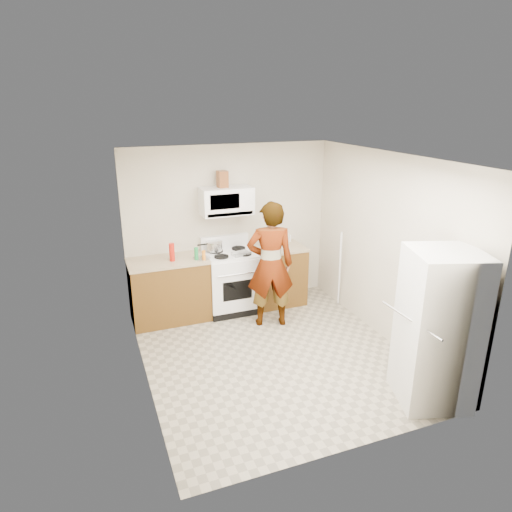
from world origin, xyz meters
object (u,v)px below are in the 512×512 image
fridge (438,329)px  gas_range (231,280)px  kettle (284,239)px  saucepan (214,246)px  microwave (226,201)px  person (270,265)px

fridge → gas_range: bearing=132.7°
gas_range → fridge: fridge is taller
gas_range → kettle: gas_range is taller
saucepan → kettle: bearing=-2.0°
gas_range → microwave: 1.22m
person → fridge: (0.95, -2.26, -0.06)m
microwave → person: microwave is taller
fridge → saucepan: (-1.54, 3.04, 0.17)m
kettle → saucepan: size_ratio=0.70×
fridge → person: bearing=130.8°
microwave → fridge: microwave is taller
gas_range → fridge: size_ratio=0.66×
fridge → kettle: 3.04m
person → fridge: 2.45m
microwave → person: size_ratio=0.42×
microwave → saucepan: microwave is taller
person → saucepan: 0.99m
microwave → kettle: microwave is taller
fridge → saucepan: bearing=134.8°
person → kettle: bearing=-111.8°
microwave → saucepan: bearing=177.1°
person → kettle: (0.55, 0.75, 0.11)m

